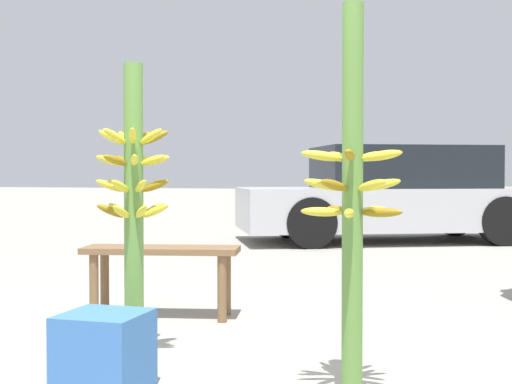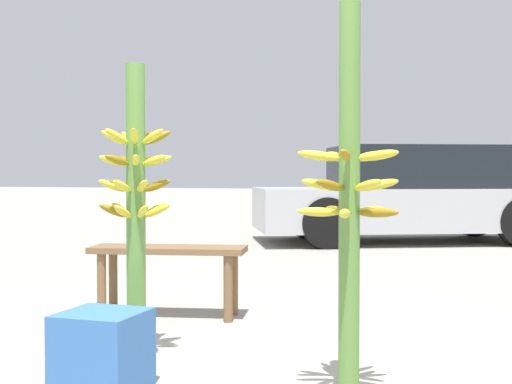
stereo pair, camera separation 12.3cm
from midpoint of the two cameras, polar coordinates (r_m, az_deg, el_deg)
banana_stalk_left at (r=3.73m, az=-10.69°, el=-0.68°), size 0.39×0.39×1.52m
banana_stalk_center at (r=3.06m, az=6.59°, el=-0.39°), size 0.45×0.45×1.68m
market_bench at (r=4.80m, az=-8.31°, el=-5.47°), size 1.07×0.53×0.47m
parked_car at (r=10.21m, az=10.56°, el=-0.29°), size 4.52×3.30×1.34m
produce_crate at (r=3.27m, az=-13.14°, el=-12.42°), size 0.35×0.35×0.35m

